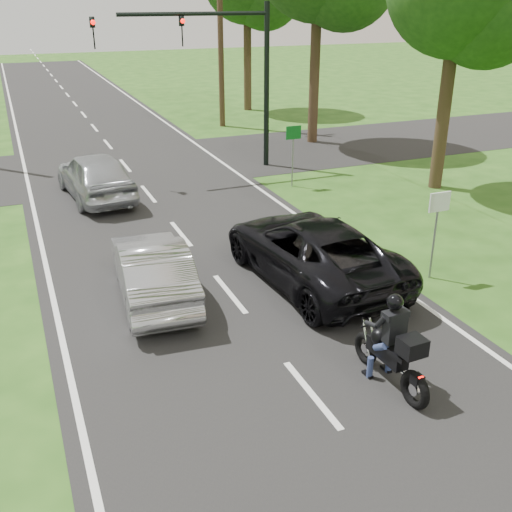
# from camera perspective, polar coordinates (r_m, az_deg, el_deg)

# --- Properties ---
(ground) EXTENTS (140.00, 140.00, 0.00)m
(ground) POSITION_cam_1_polar(r_m,az_deg,el_deg) (10.38, 5.31, -12.99)
(ground) COLOR #234914
(ground) RESTS_ON ground
(road) EXTENTS (8.00, 100.00, 0.01)m
(road) POSITION_cam_1_polar(r_m,az_deg,el_deg) (18.82, -8.83, 4.14)
(road) COLOR black
(road) RESTS_ON ground
(cross_road) EXTENTS (60.00, 7.00, 0.01)m
(cross_road) POSITION_cam_1_polar(r_m,az_deg,el_deg) (24.45, -12.34, 8.40)
(cross_road) COLOR black
(cross_road) RESTS_ON ground
(motorcycle_rider) EXTENTS (0.57, 2.01, 1.73)m
(motorcycle_rider) POSITION_cam_1_polar(r_m,az_deg,el_deg) (10.44, 12.95, -8.81)
(motorcycle_rider) COLOR black
(motorcycle_rider) RESTS_ON ground
(dark_suv) EXTENTS (2.84, 5.52, 1.49)m
(dark_suv) POSITION_cam_1_polar(r_m,az_deg,el_deg) (13.94, 5.35, 0.61)
(dark_suv) COLOR black
(dark_suv) RESTS_ON road
(silver_sedan) EXTENTS (1.75, 4.20, 1.35)m
(silver_sedan) POSITION_cam_1_polar(r_m,az_deg,el_deg) (13.23, -9.82, -1.26)
(silver_sedan) COLOR #AEAFB3
(silver_sedan) RESTS_ON road
(silver_suv) EXTENTS (2.26, 4.70, 1.55)m
(silver_suv) POSITION_cam_1_polar(r_m,az_deg,el_deg) (20.42, -15.06, 7.45)
(silver_suv) COLOR #ACB0B5
(silver_suv) RESTS_ON road
(traffic_signal) EXTENTS (6.38, 0.44, 6.00)m
(traffic_signal) POSITION_cam_1_polar(r_m,az_deg,el_deg) (22.64, -3.53, 18.35)
(traffic_signal) COLOR black
(traffic_signal) RESTS_ON ground
(utility_pole_far) EXTENTS (1.60, 0.28, 10.00)m
(utility_pole_far) POSITION_cam_1_polar(r_m,az_deg,el_deg) (31.07, -3.43, 21.49)
(utility_pole_far) COLOR #4C3522
(utility_pole_far) RESTS_ON ground
(sign_white) EXTENTS (0.55, 0.07, 2.12)m
(sign_white) POSITION_cam_1_polar(r_m,az_deg,el_deg) (14.25, 16.94, 3.81)
(sign_white) COLOR slate
(sign_white) RESTS_ON ground
(sign_green) EXTENTS (0.55, 0.07, 2.12)m
(sign_green) POSITION_cam_1_polar(r_m,az_deg,el_deg) (20.87, 3.56, 10.85)
(sign_green) COLOR slate
(sign_green) RESTS_ON ground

